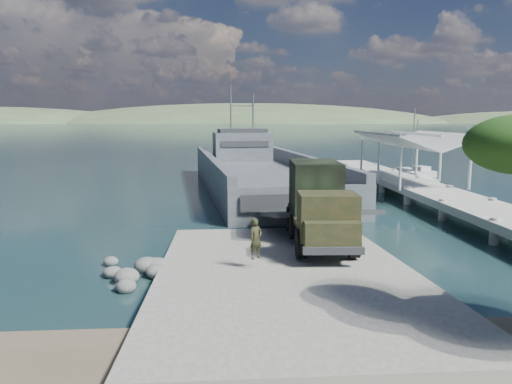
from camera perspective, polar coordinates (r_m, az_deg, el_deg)
name	(u,v)px	position (r m, az deg, el deg)	size (l,w,h in m)	color
ground	(282,273)	(21.07, 3.01, -9.27)	(1400.00, 1400.00, 0.00)	#193B3C
boat_ramp	(285,275)	(20.05, 3.37, -9.46)	(10.00, 18.00, 0.50)	slate
shoreline_rocks	(133,273)	(21.71, -13.84, -8.97)	(3.20, 5.60, 0.90)	#4F4E4C
distant_headlands	(266,123)	(582.31, 1.11, 7.87)	(1000.00, 240.00, 48.00)	#405736
pier	(415,178)	(41.95, 17.67, 1.50)	(6.40, 44.00, 6.10)	#A19F97
landing_craft	(259,180)	(44.82, 0.35, 1.39)	(12.25, 36.71, 10.72)	#444A51
military_truck	(319,203)	(24.04, 7.17, -1.29)	(3.05, 8.22, 3.75)	black
soldier	(256,248)	(19.82, -0.02, -6.45)	(0.59, 0.39, 1.62)	black
sailboat_near	(412,180)	(50.63, 17.45, 1.28)	(3.00, 6.44, 7.56)	silver
sailboat_far	(416,172)	(58.89, 17.87, 2.16)	(2.94, 5.48, 6.41)	silver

